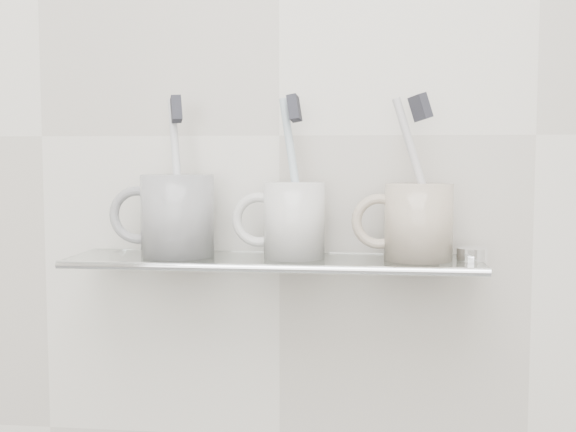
# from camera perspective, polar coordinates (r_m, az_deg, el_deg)

# --- Properties ---
(wall_back) EXTENTS (2.50, 0.00, 2.50)m
(wall_back) POSITION_cam_1_polar(r_m,az_deg,el_deg) (0.93, -0.70, 6.38)
(wall_back) COLOR silver
(wall_back) RESTS_ON ground
(shelf_glass) EXTENTS (0.50, 0.12, 0.01)m
(shelf_glass) POSITION_cam_1_polar(r_m,az_deg,el_deg) (0.88, -1.20, -3.59)
(shelf_glass) COLOR silver
(shelf_glass) RESTS_ON wall_back
(shelf_rail) EXTENTS (0.50, 0.01, 0.01)m
(shelf_rail) POSITION_cam_1_polar(r_m,az_deg,el_deg) (0.83, -1.72, -4.16)
(shelf_rail) COLOR silver
(shelf_rail) RESTS_ON shelf_glass
(bracket_left) EXTENTS (0.02, 0.03, 0.02)m
(bracket_left) POSITION_cam_1_polar(r_m,az_deg,el_deg) (0.98, -13.14, -3.53)
(bracket_left) COLOR silver
(bracket_left) RESTS_ON wall_back
(bracket_right) EXTENTS (0.02, 0.03, 0.02)m
(bracket_right) POSITION_cam_1_polar(r_m,az_deg,el_deg) (0.92, 12.24, -3.98)
(bracket_right) COLOR silver
(bracket_right) RESTS_ON wall_back
(mug_left) EXTENTS (0.11, 0.11, 0.10)m
(mug_left) POSITION_cam_1_polar(r_m,az_deg,el_deg) (0.90, -8.72, 0.04)
(mug_left) COLOR white
(mug_left) RESTS_ON shelf_glass
(mug_left_handle) EXTENTS (0.07, 0.01, 0.07)m
(mug_left_handle) POSITION_cam_1_polar(r_m,az_deg,el_deg) (0.92, -11.80, 0.07)
(mug_left_handle) COLOR white
(mug_left_handle) RESTS_ON mug_left
(toothbrush_left) EXTENTS (0.03, 0.05, 0.19)m
(toothbrush_left) POSITION_cam_1_polar(r_m,az_deg,el_deg) (0.90, -8.76, 3.26)
(toothbrush_left) COLOR silver
(toothbrush_left) RESTS_ON mug_left
(bristles_left) EXTENTS (0.02, 0.03, 0.03)m
(bristles_left) POSITION_cam_1_polar(r_m,az_deg,el_deg) (0.90, -8.82, 8.35)
(bristles_left) COLOR #272830
(bristles_left) RESTS_ON toothbrush_left
(mug_center) EXTENTS (0.08, 0.08, 0.09)m
(mug_center) POSITION_cam_1_polar(r_m,az_deg,el_deg) (0.88, 0.49, -0.33)
(mug_center) COLOR silver
(mug_center) RESTS_ON shelf_glass
(mug_center_handle) EXTENTS (0.07, 0.01, 0.07)m
(mug_center_handle) POSITION_cam_1_polar(r_m,az_deg,el_deg) (0.88, -2.31, -0.30)
(mug_center_handle) COLOR silver
(mug_center_handle) RESTS_ON mug_center
(toothbrush_center) EXTENTS (0.04, 0.04, 0.19)m
(toothbrush_center) POSITION_cam_1_polar(r_m,az_deg,el_deg) (0.87, 0.50, 3.26)
(toothbrush_center) COLOR #A7C7D3
(toothbrush_center) RESTS_ON mug_center
(bristles_center) EXTENTS (0.02, 0.03, 0.03)m
(bristles_center) POSITION_cam_1_polar(r_m,az_deg,el_deg) (0.87, 0.50, 8.51)
(bristles_center) COLOR #272830
(bristles_center) RESTS_ON toothbrush_center
(mug_right) EXTENTS (0.09, 0.09, 0.09)m
(mug_right) POSITION_cam_1_polar(r_m,az_deg,el_deg) (0.87, 10.28, -0.46)
(mug_right) COLOR beige
(mug_right) RESTS_ON shelf_glass
(mug_right_handle) EXTENTS (0.07, 0.01, 0.07)m
(mug_right_handle) POSITION_cam_1_polar(r_m,az_deg,el_deg) (0.87, 7.23, -0.43)
(mug_right_handle) COLOR beige
(mug_right_handle) RESTS_ON mug_right
(toothbrush_right) EXTENTS (0.07, 0.02, 0.19)m
(toothbrush_right) POSITION_cam_1_polar(r_m,az_deg,el_deg) (0.87, 10.34, 3.18)
(toothbrush_right) COLOR silver
(toothbrush_right) RESTS_ON mug_right
(bristles_right) EXTENTS (0.03, 0.03, 0.04)m
(bristles_right) POSITION_cam_1_polar(r_m,az_deg,el_deg) (0.87, 10.42, 8.45)
(bristles_right) COLOR #272830
(bristles_right) RESTS_ON toothbrush_right
(chrome_cap) EXTENTS (0.04, 0.04, 0.02)m
(chrome_cap) POSITION_cam_1_polar(r_m,az_deg,el_deg) (0.88, 14.34, -2.95)
(chrome_cap) COLOR silver
(chrome_cap) RESTS_ON shelf_glass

